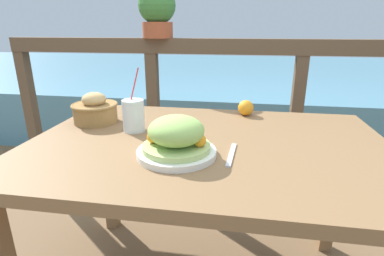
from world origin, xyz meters
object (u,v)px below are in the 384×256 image
(bread_basket, at_px, (95,110))
(potted_plant, at_px, (157,11))
(drink_glass, at_px, (134,115))
(salad_plate, at_px, (176,139))

(bread_basket, xyz_separation_m, potted_plant, (0.09, 0.72, 0.42))
(drink_glass, xyz_separation_m, bread_basket, (-0.20, 0.08, -0.01))
(drink_glass, height_order, bread_basket, drink_glass)
(salad_plate, xyz_separation_m, bread_basket, (-0.41, 0.28, -0.00))
(drink_glass, bearing_deg, bread_basket, 158.55)
(bread_basket, bearing_deg, salad_plate, -34.67)
(potted_plant, bearing_deg, bread_basket, -96.89)
(drink_glass, relative_size, bread_basket, 1.27)
(bread_basket, bearing_deg, potted_plant, 83.11)
(drink_glass, relative_size, potted_plant, 0.81)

